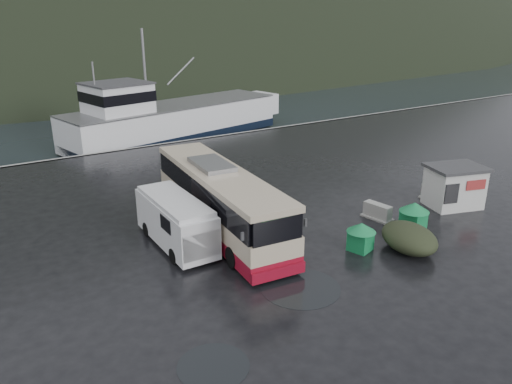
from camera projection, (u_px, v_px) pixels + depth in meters
ground at (282, 242)px, 23.14m from camera, size 160.00×160.00×0.00m
quay_edge at (135, 148)px, 39.04m from camera, size 160.00×0.60×1.50m
coach_bus at (221, 230)px, 24.45m from camera, size 3.86×11.65×3.23m
white_van at (177, 244)px, 22.90m from camera, size 1.93×5.49×2.29m
waste_bin_left at (412, 230)px, 24.40m from camera, size 1.18×1.18×1.44m
waste_bin_right at (360, 250)px, 22.38m from camera, size 1.18×1.18×1.31m
dome_tent at (408, 250)px, 22.38m from camera, size 2.85×3.46×1.18m
ticket_kiosk at (451, 206)px, 27.42m from camera, size 3.45×2.97×2.30m
jersey_barrier_a at (377, 218)px, 25.79m from camera, size 1.02×1.68×0.79m
jersey_barrier_b at (434, 200)px, 28.34m from camera, size 1.07×1.72×0.80m
jersey_barrier_c at (445, 197)px, 28.74m from camera, size 0.99×1.82×0.89m
fishing_trawler at (175, 124)px, 47.39m from camera, size 25.80×10.78×10.08m
puddles at (276, 310)px, 17.87m from camera, size 7.64×4.90×0.01m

